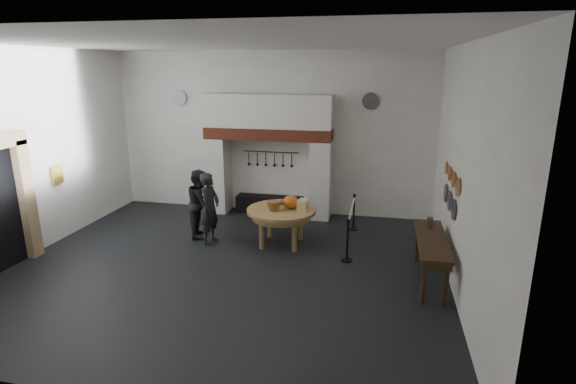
% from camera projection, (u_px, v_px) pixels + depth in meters
% --- Properties ---
extents(floor, '(9.00, 8.00, 0.02)m').
position_uv_depth(floor, '(226.00, 267.00, 9.43)').
color(floor, black).
rests_on(floor, ground).
extents(ceiling, '(9.00, 8.00, 0.02)m').
position_uv_depth(ceiling, '(217.00, 42.00, 8.22)').
color(ceiling, silver).
rests_on(ceiling, wall_back).
extents(wall_back, '(9.00, 0.02, 4.50)m').
position_uv_depth(wall_back, '(271.00, 134.00, 12.59)').
color(wall_back, white).
rests_on(wall_back, floor).
extents(wall_front, '(9.00, 0.02, 4.50)m').
position_uv_depth(wall_front, '(100.00, 234.00, 5.06)').
color(wall_front, white).
rests_on(wall_front, floor).
extents(wall_left, '(0.02, 8.00, 4.50)m').
position_uv_depth(wall_left, '(25.00, 154.00, 9.72)').
color(wall_left, white).
rests_on(wall_left, floor).
extents(wall_right, '(0.02, 8.00, 4.50)m').
position_uv_depth(wall_right, '(464.00, 173.00, 7.93)').
color(wall_right, white).
rests_on(wall_right, floor).
extents(chimney_pier_left, '(0.55, 0.70, 2.15)m').
position_uv_depth(chimney_pier_left, '(219.00, 175.00, 12.87)').
color(chimney_pier_left, silver).
rests_on(chimney_pier_left, floor).
extents(chimney_pier_right, '(0.55, 0.70, 2.15)m').
position_uv_depth(chimney_pier_right, '(321.00, 180.00, 12.29)').
color(chimney_pier_right, silver).
rests_on(chimney_pier_right, floor).
extents(hearth_brick_band, '(3.50, 0.72, 0.32)m').
position_uv_depth(hearth_brick_band, '(268.00, 133.00, 12.25)').
color(hearth_brick_band, '#9E442B').
rests_on(hearth_brick_band, chimney_pier_left).
extents(chimney_hood, '(3.50, 0.70, 0.90)m').
position_uv_depth(chimney_hood, '(268.00, 111.00, 12.08)').
color(chimney_hood, silver).
rests_on(chimney_hood, hearth_brick_band).
extents(iron_range, '(1.90, 0.45, 0.50)m').
position_uv_depth(iron_range, '(270.00, 205.00, 12.87)').
color(iron_range, black).
rests_on(iron_range, floor).
extents(utensil_rail, '(1.60, 0.02, 0.02)m').
position_uv_depth(utensil_rail, '(271.00, 152.00, 12.65)').
color(utensil_rail, black).
rests_on(utensil_rail, wall_back).
extents(door_jamb_far, '(0.22, 0.30, 2.60)m').
position_uv_depth(door_jamb_far, '(27.00, 200.00, 9.67)').
color(door_jamb_far, tan).
rests_on(door_jamb_far, floor).
extents(wall_plaque, '(0.05, 0.34, 0.44)m').
position_uv_depth(wall_plaque, '(57.00, 175.00, 10.64)').
color(wall_plaque, gold).
rests_on(wall_plaque, wall_left).
extents(work_table, '(1.93, 1.93, 0.07)m').
position_uv_depth(work_table, '(281.00, 210.00, 10.46)').
color(work_table, tan).
rests_on(work_table, floor).
extents(pumpkin, '(0.36, 0.36, 0.31)m').
position_uv_depth(pumpkin, '(291.00, 202.00, 10.46)').
color(pumpkin, orange).
rests_on(pumpkin, work_table).
extents(cheese_block_big, '(0.22, 0.22, 0.24)m').
position_uv_depth(cheese_block_big, '(302.00, 206.00, 10.27)').
color(cheese_block_big, '#D3C97E').
rests_on(cheese_block_big, work_table).
extents(cheese_block_small, '(0.18, 0.18, 0.20)m').
position_uv_depth(cheese_block_small, '(304.00, 203.00, 10.56)').
color(cheese_block_small, '#FFFC98').
rests_on(cheese_block_small, work_table).
extents(wicker_basket, '(0.38, 0.38, 0.22)m').
position_uv_depth(wicker_basket, '(274.00, 206.00, 10.31)').
color(wicker_basket, brown).
rests_on(wicker_basket, work_table).
extents(bread_loaf, '(0.31, 0.18, 0.13)m').
position_uv_depth(bread_loaf, '(281.00, 202.00, 10.78)').
color(bread_loaf, '#AB803C').
rests_on(bread_loaf, work_table).
extents(visitor_near, '(0.48, 0.67, 1.72)m').
position_uv_depth(visitor_near, '(210.00, 208.00, 10.54)').
color(visitor_near, black).
rests_on(visitor_near, floor).
extents(visitor_far, '(0.81, 0.94, 1.68)m').
position_uv_depth(visitor_far, '(201.00, 203.00, 11.00)').
color(visitor_far, black).
rests_on(visitor_far, floor).
extents(side_table, '(0.55, 2.20, 0.06)m').
position_uv_depth(side_table, '(432.00, 240.00, 8.60)').
color(side_table, '#392815').
rests_on(side_table, floor).
extents(pewter_jug, '(0.12, 0.12, 0.22)m').
position_uv_depth(pewter_jug, '(430.00, 223.00, 9.13)').
color(pewter_jug, '#47474C').
rests_on(pewter_jug, side_table).
extents(copper_pan_a, '(0.03, 0.34, 0.34)m').
position_uv_depth(copper_pan_a, '(458.00, 187.00, 8.20)').
color(copper_pan_a, '#C6662D').
rests_on(copper_pan_a, wall_right).
extents(copper_pan_b, '(0.03, 0.32, 0.32)m').
position_uv_depth(copper_pan_b, '(454.00, 180.00, 8.72)').
color(copper_pan_b, '#C6662D').
rests_on(copper_pan_b, wall_right).
extents(copper_pan_c, '(0.03, 0.30, 0.30)m').
position_uv_depth(copper_pan_c, '(450.00, 173.00, 9.24)').
color(copper_pan_c, '#C6662D').
rests_on(copper_pan_c, wall_right).
extents(copper_pan_d, '(0.03, 0.28, 0.28)m').
position_uv_depth(copper_pan_d, '(446.00, 168.00, 9.76)').
color(copper_pan_d, '#C6662D').
rests_on(copper_pan_d, wall_right).
extents(pewter_plate_left, '(0.03, 0.40, 0.40)m').
position_uv_depth(pewter_plate_left, '(453.00, 210.00, 8.53)').
color(pewter_plate_left, '#4C4C51').
rests_on(pewter_plate_left, wall_right).
extents(pewter_plate_mid, '(0.03, 0.40, 0.40)m').
position_uv_depth(pewter_plate_mid, '(449.00, 201.00, 9.09)').
color(pewter_plate_mid, '#4C4C51').
rests_on(pewter_plate_mid, wall_right).
extents(pewter_plate_right, '(0.03, 0.40, 0.40)m').
position_uv_depth(pewter_plate_right, '(446.00, 193.00, 9.66)').
color(pewter_plate_right, '#4C4C51').
rests_on(pewter_plate_right, wall_right).
extents(pewter_plate_back_left, '(0.44, 0.03, 0.44)m').
position_uv_depth(pewter_plate_back_left, '(179.00, 98.00, 12.84)').
color(pewter_plate_back_left, '#4C4C51').
rests_on(pewter_plate_back_left, wall_back).
extents(pewter_plate_back_right, '(0.44, 0.03, 0.44)m').
position_uv_depth(pewter_plate_back_right, '(371.00, 101.00, 11.76)').
color(pewter_plate_back_right, '#4C4C51').
rests_on(pewter_plate_back_right, wall_back).
extents(barrier_post_near, '(0.05, 0.05, 0.90)m').
position_uv_depth(barrier_post_near, '(347.00, 242.00, 9.62)').
color(barrier_post_near, black).
rests_on(barrier_post_near, floor).
extents(barrier_post_far, '(0.05, 0.05, 0.90)m').
position_uv_depth(barrier_post_far, '(354.00, 213.00, 11.51)').
color(barrier_post_far, black).
rests_on(barrier_post_far, floor).
extents(barrier_rope, '(0.04, 2.00, 0.04)m').
position_uv_depth(barrier_rope, '(352.00, 210.00, 10.46)').
color(barrier_rope, silver).
rests_on(barrier_rope, barrier_post_near).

